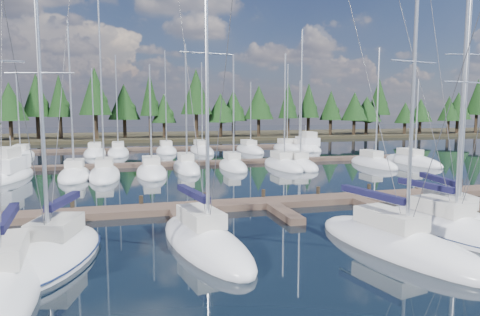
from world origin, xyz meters
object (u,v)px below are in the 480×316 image
object	(u,v)px
front_sailboat_1	(53,254)
front_sailboat_4	(447,229)
front_sailboat_0	(4,284)
front_sailboat_2	(204,241)
motor_yacht_right	(307,147)
main_dock	(272,205)
front_sailboat_5	(453,219)
front_sailboat_3	(397,244)
motor_yacht_left	(8,173)

from	to	relation	value
front_sailboat_1	front_sailboat_4	size ratio (longest dim) A/B	1.01
front_sailboat_0	front_sailboat_2	bearing A→B (deg)	20.87
front_sailboat_0	motor_yacht_right	xyz separation A→B (m)	(31.78, 45.90, 0.22)
front_sailboat_1	main_dock	bearing A→B (deg)	29.30
front_sailboat_5	motor_yacht_right	bearing A→B (deg)	76.06
front_sailboat_0	front_sailboat_2	size ratio (longest dim) A/B	0.90
main_dock	front_sailboat_3	distance (m)	9.60
front_sailboat_4	motor_yacht_left	world-z (taller)	front_sailboat_4
front_sailboat_3	front_sailboat_5	world-z (taller)	front_sailboat_5
front_sailboat_2	motor_yacht_left	xyz separation A→B (m)	(-13.59, 23.95, 0.21)
main_dock	front_sailboat_2	distance (m)	8.68
front_sailboat_4	front_sailboat_5	world-z (taller)	front_sailboat_5
front_sailboat_3	motor_yacht_right	distance (m)	48.40
front_sailboat_3	front_sailboat_4	xyz separation A→B (m)	(3.96, 1.51, -0.01)
front_sailboat_4	motor_yacht_right	xyz separation A→B (m)	(12.19, 44.11, 0.23)
front_sailboat_0	main_dock	bearing A→B (deg)	36.15
front_sailboat_0	motor_yacht_left	size ratio (longest dim) A/B	1.45
front_sailboat_5	motor_yacht_left	world-z (taller)	front_sailboat_5
front_sailboat_1	motor_yacht_left	distance (m)	25.03
front_sailboat_1	front_sailboat_3	distance (m)	14.70
front_sailboat_3	front_sailboat_0	bearing A→B (deg)	-179.02
main_dock	front_sailboat_4	size ratio (longest dim) A/B	3.23
front_sailboat_0	motor_yacht_left	xyz separation A→B (m)	(-6.13, 26.79, 0.22)
front_sailboat_2	front_sailboat_5	xyz separation A→B (m)	(13.72, 0.33, 0.00)
front_sailboat_0	front_sailboat_2	distance (m)	7.98
main_dock	front_sailboat_1	xyz separation A→B (m)	(-11.87, -6.66, 0.08)
main_dock	front_sailboat_4	world-z (taller)	front_sailboat_4
front_sailboat_0	front_sailboat_3	size ratio (longest dim) A/B	0.95
front_sailboat_5	motor_yacht_left	distance (m)	36.10
motor_yacht_right	motor_yacht_left	bearing A→B (deg)	-153.25
front_sailboat_3	front_sailboat_4	world-z (taller)	front_sailboat_3
front_sailboat_0	front_sailboat_5	distance (m)	21.41
main_dock	motor_yacht_left	size ratio (longest dim) A/B	4.55
motor_yacht_right	front_sailboat_1	bearing A→B (deg)	-125.43
front_sailboat_1	front_sailboat_4	world-z (taller)	front_sailboat_1
main_dock	front_sailboat_0	xyz separation A→B (m)	(-13.02, -9.51, 0.09)
front_sailboat_4	main_dock	bearing A→B (deg)	130.37
front_sailboat_0	front_sailboat_3	distance (m)	15.63
front_sailboat_3	motor_yacht_left	world-z (taller)	front_sailboat_3
front_sailboat_4	front_sailboat_5	bearing A→B (deg)	41.31
main_dock	front_sailboat_2	bearing A→B (deg)	-129.83
motor_yacht_left	motor_yacht_right	world-z (taller)	motor_yacht_right
front_sailboat_3	front_sailboat_4	size ratio (longest dim) A/B	1.09
front_sailboat_3	motor_yacht_right	size ratio (longest dim) A/B	1.54
front_sailboat_3	motor_yacht_left	bearing A→B (deg)	129.36
front_sailboat_1	front_sailboat_2	size ratio (longest dim) A/B	0.89
front_sailboat_4	motor_yacht_left	xyz separation A→B (m)	(-25.72, 25.01, 0.23)
front_sailboat_0	front_sailboat_5	xyz separation A→B (m)	(21.17, 3.18, 0.01)
main_dock	front_sailboat_2	size ratio (longest dim) A/B	2.83
front_sailboat_3	main_dock	bearing A→B (deg)	105.76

